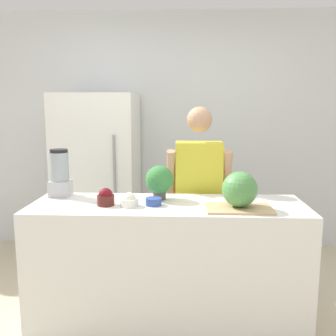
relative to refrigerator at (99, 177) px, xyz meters
The scene contains 11 objects.
wall_back 0.98m from the refrigerator, 28.23° to the left, with size 8.00×0.06×2.60m.
counter_island 1.51m from the refrigerator, 57.77° to the right, with size 1.93×0.63×0.90m.
refrigerator is the anchor object (origin of this frame).
person 1.25m from the refrigerator, 36.13° to the right, with size 0.52×0.26×1.58m.
cutting_board 1.85m from the refrigerator, 47.18° to the right, with size 0.44×0.28×0.01m.
watermelon 1.84m from the refrigerator, 46.71° to the right, with size 0.24×0.24×0.24m.
bowl_cherries 1.34m from the refrigerator, 74.94° to the right, with size 0.12×0.12×0.12m.
bowl_cream 1.41m from the refrigerator, 68.56° to the right, with size 0.13×0.13×0.10m.
bowl_small_blue 1.44m from the refrigerator, 62.02° to the right, with size 0.11×0.11×0.05m.
blender 1.06m from the refrigerator, 93.09° to the right, with size 0.15×0.15×0.36m.
potted_plant 1.33m from the refrigerator, 57.40° to the right, with size 0.21×0.21×0.25m.
Camera 1 is at (0.11, -2.24, 1.58)m, focal length 40.00 mm.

